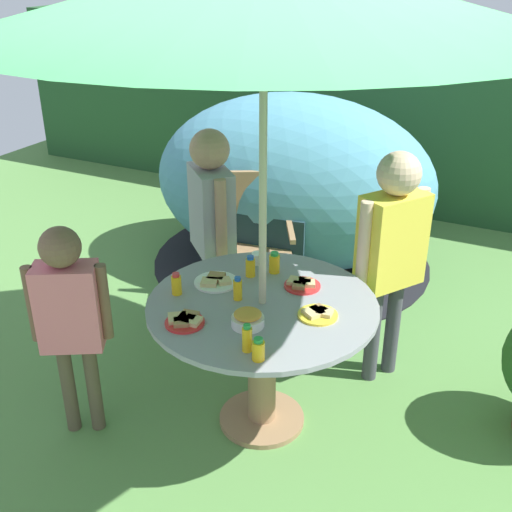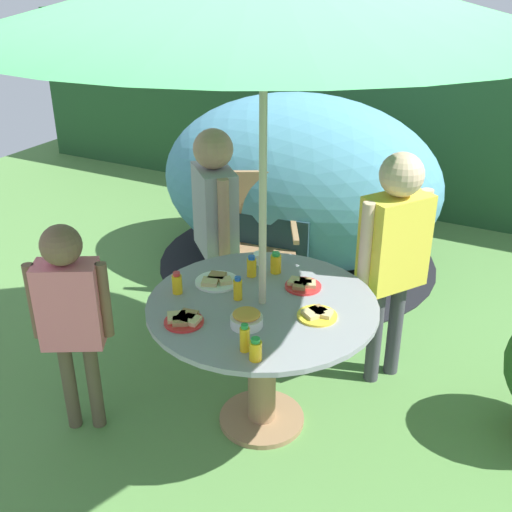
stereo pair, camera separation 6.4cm
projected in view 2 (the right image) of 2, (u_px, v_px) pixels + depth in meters
The scene contains 20 objects.
ground_plane at pixel (262, 422), 3.39m from camera, with size 10.00×10.00×0.02m, color #548442.
hedge_backdrop at pixel (436, 120), 5.86m from camera, with size 9.00×0.70×1.71m, color #234C28.
garden_table at pixel (262, 336), 3.15m from camera, with size 1.14×1.14×0.74m.
wooden_chair at pixel (259, 238), 4.22m from camera, with size 0.67×0.66×0.97m.
dome_tent at pixel (299, 183), 4.84m from camera, with size 2.47×2.47×1.34m.
child_in_yellow_shirt at pixel (395, 242), 3.36m from camera, with size 0.36×0.41×1.37m.
child_in_grey_shirt at pixel (215, 211), 3.76m from camera, with size 0.39×0.39×1.38m.
child_in_pink_shirt at pixel (70, 305), 3.03m from camera, with size 0.35×0.29×1.16m.
snack_bowl at pixel (247, 319), 2.86m from camera, with size 0.15×0.15×0.08m.
plate_mid_left at pixel (318, 314), 2.94m from camera, with size 0.19×0.19×0.03m.
plate_far_left at pixel (217, 281), 3.24m from camera, with size 0.23×0.23×0.03m.
plate_back_edge at pixel (303, 285), 3.19m from camera, with size 0.19×0.19×0.03m.
plate_mid_right at pixel (184, 320), 2.89m from camera, with size 0.19×0.18×0.03m.
juice_bottle_near_left at pixel (276, 263), 3.32m from camera, with size 0.06×0.06×0.12m.
juice_bottle_near_right at pixel (256, 350), 2.61m from camera, with size 0.06×0.06×0.11m.
juice_bottle_far_right at pixel (238, 289), 3.07m from camera, with size 0.04×0.04×0.12m.
juice_bottle_center_front at pixel (252, 267), 3.29m from camera, with size 0.05×0.05×0.12m.
juice_bottle_center_back at pixel (245, 338), 2.67m from camera, with size 0.04×0.04×0.13m.
juice_bottle_front_edge at pixel (177, 283), 3.12m from camera, with size 0.05×0.05×0.12m.
cup_near at pixel (260, 258), 3.43m from camera, with size 0.07×0.07×0.06m, color white.
Camera 2 is at (1.20, -2.36, 2.29)m, focal length 43.95 mm.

